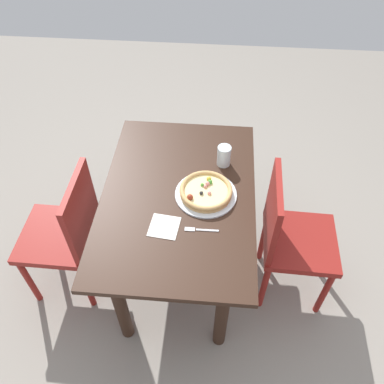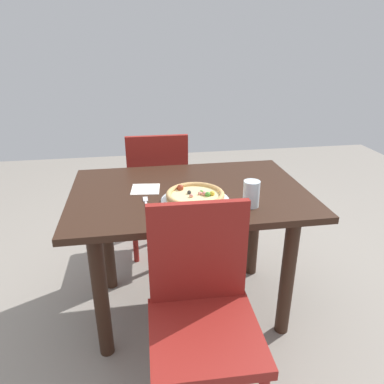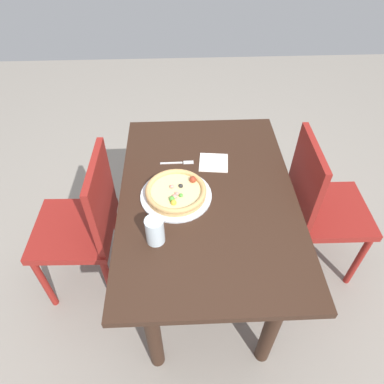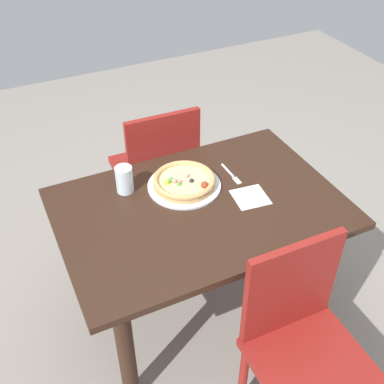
{
  "view_description": "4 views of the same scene",
  "coord_description": "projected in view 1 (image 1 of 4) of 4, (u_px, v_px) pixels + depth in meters",
  "views": [
    {
      "loc": [
        -1.35,
        -0.18,
        2.25
      ],
      "look_at": [
        0.0,
        -0.07,
        0.75
      ],
      "focal_mm": 36.82,
      "sensor_mm": 36.0,
      "label": 1
    },
    {
      "loc": [
        -0.25,
        -1.65,
        1.43
      ],
      "look_at": [
        0.0,
        -0.07,
        0.75
      ],
      "focal_mm": 33.77,
      "sensor_mm": 36.0,
      "label": 2
    },
    {
      "loc": [
        1.1,
        -0.12,
        1.86
      ],
      "look_at": [
        0.0,
        -0.07,
        0.75
      ],
      "focal_mm": 32.73,
      "sensor_mm": 36.0,
      "label": 3
    },
    {
      "loc": [
        0.68,
        1.37,
        2.02
      ],
      "look_at": [
        0.0,
        -0.07,
        0.75
      ],
      "focal_mm": 45.13,
      "sensor_mm": 36.0,
      "label": 4
    }
  ],
  "objects": [
    {
      "name": "plate",
      "position": [
        206.0,
        194.0,
        2.03
      ],
      "size": [
        0.32,
        0.32,
        0.01
      ],
      "primitive_type": "cylinder",
      "color": "silver",
      "rests_on": "dining_table"
    },
    {
      "name": "napkin",
      "position": [
        164.0,
        227.0,
        1.9
      ],
      "size": [
        0.15,
        0.15,
        0.0
      ],
      "primitive_type": "cube",
      "rotation": [
        0.0,
        0.0,
        -0.11
      ],
      "color": "white",
      "rests_on": "dining_table"
    },
    {
      "name": "dining_table",
      "position": [
        179.0,
        210.0,
        2.14
      ],
      "size": [
        1.17,
        0.8,
        0.73
      ],
      "color": "#331E14",
      "rests_on": "ground"
    },
    {
      "name": "chair_near",
      "position": [
        290.0,
        236.0,
        2.15
      ],
      "size": [
        0.41,
        0.41,
        0.89
      ],
      "rotation": [
        0.0,
        0.0,
        3.11
      ],
      "color": "maroon",
      "rests_on": "ground"
    },
    {
      "name": "drinking_glass",
      "position": [
        224.0,
        156.0,
        2.15
      ],
      "size": [
        0.07,
        0.07,
        0.12
      ],
      "primitive_type": "cylinder",
      "color": "silver",
      "rests_on": "dining_table"
    },
    {
      "name": "chair_far",
      "position": [
        67.0,
        232.0,
        2.17
      ],
      "size": [
        0.4,
        0.4,
        0.89
      ],
      "rotation": [
        0.0,
        0.0,
        -0.01
      ],
      "color": "maroon",
      "rests_on": "ground"
    },
    {
      "name": "pizza",
      "position": [
        206.0,
        191.0,
        2.01
      ],
      "size": [
        0.27,
        0.27,
        0.05
      ],
      "color": "tan",
      "rests_on": "plate"
    },
    {
      "name": "ground_plane",
      "position": [
        181.0,
        268.0,
        2.58
      ],
      "size": [
        6.0,
        6.0,
        0.0
      ],
      "primitive_type": "plane",
      "color": "gray"
    },
    {
      "name": "fork",
      "position": [
        199.0,
        230.0,
        1.88
      ],
      "size": [
        0.02,
        0.17,
        0.0
      ],
      "rotation": [
        0.0,
        0.0,
        1.58
      ],
      "color": "silver",
      "rests_on": "dining_table"
    }
  ]
}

